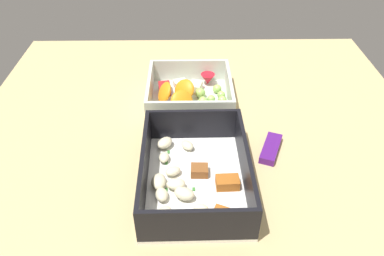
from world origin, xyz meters
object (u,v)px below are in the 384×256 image
candy_bar (271,149)px  paper_cup_liner (176,71)px  pasta_container (194,175)px  fruit_bowl (189,94)px

candy_bar → paper_cup_liner: 30.10cm
pasta_container → paper_cup_liner: bearing=-175.0°
candy_bar → paper_cup_liner: bearing=-148.2°
candy_bar → fruit_bowl: bearing=-138.4°
fruit_bowl → candy_bar: fruit_bowl is taller
fruit_bowl → paper_cup_liner: size_ratio=4.39×
candy_bar → paper_cup_liner: size_ratio=1.96×
candy_bar → paper_cup_liner: (-25.58, -15.87, 0.12)cm
fruit_bowl → paper_cup_liner: bearing=-165.4°
pasta_container → candy_bar: pasta_container is taller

